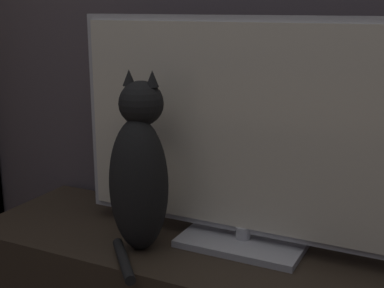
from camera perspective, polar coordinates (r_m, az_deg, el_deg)
name	(u,v)px	position (r m, az deg, el deg)	size (l,w,h in m)	color
tv	(246,137)	(1.50, 5.78, 0.75)	(1.04, 0.22, 0.66)	#B7B7BC
cat	(140,173)	(1.50, -5.61, -3.12)	(0.20, 0.30, 0.51)	black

